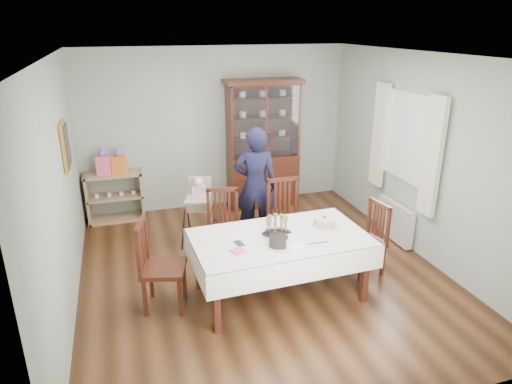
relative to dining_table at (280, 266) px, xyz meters
name	(u,v)px	position (x,y,z in m)	size (l,w,h in m)	color
floor	(261,271)	(-0.04, 0.57, -0.38)	(5.00, 5.00, 0.00)	#593319
room_shell	(249,134)	(-0.04, 1.10, 1.32)	(5.00, 5.00, 5.00)	#9EAA99
dining_table	(280,266)	(0.00, 0.00, 0.00)	(2.04, 1.22, 0.76)	#4A2312
china_cabinet	(263,142)	(0.71, 2.83, 0.74)	(1.30, 0.48, 2.18)	#4A2312
sideboard	(115,197)	(-1.79, 2.85, 0.02)	(0.90, 0.38, 0.80)	tan
picture_frame	(65,146)	(-2.26, 1.37, 1.27)	(0.04, 0.48, 0.58)	gold
window	(408,138)	(2.18, 0.87, 1.17)	(0.04, 1.02, 1.22)	white
curtain_left	(432,157)	(2.12, 0.25, 1.07)	(0.07, 0.30, 1.55)	silver
curtain_right	(380,135)	(2.12, 1.49, 1.07)	(0.07, 0.30, 1.55)	silver
radiator	(395,221)	(2.12, 0.87, -0.08)	(0.10, 0.80, 0.55)	white
chair_far_left	(224,241)	(-0.44, 0.98, -0.09)	(0.52, 0.52, 0.99)	#4A2312
chair_far_right	(286,233)	(0.44, 0.94, -0.07)	(0.48, 0.48, 1.05)	#4A2312
chair_end_left	(163,282)	(-1.33, 0.17, -0.07)	(0.57, 0.57, 1.04)	#4A2312
chair_end_right	(365,252)	(1.23, 0.18, -0.11)	(0.48, 0.48, 0.93)	#4A2312
woman	(256,186)	(0.17, 1.48, 0.47)	(0.62, 0.41, 1.70)	black
high_chair	(200,217)	(-0.63, 1.64, 0.01)	(0.56, 0.56, 1.00)	black
champagne_tray	(277,229)	(-0.02, 0.06, 0.44)	(0.35, 0.35, 0.21)	silver
birthday_cake	(324,222)	(0.59, 0.10, 0.43)	(0.30, 0.30, 0.20)	white
plate_stack_dark	(278,241)	(-0.09, -0.20, 0.43)	(0.21, 0.21, 0.10)	black
plate_stack_white	(294,242)	(0.07, -0.26, 0.42)	(0.23, 0.23, 0.10)	white
napkin_stack	(238,251)	(-0.55, -0.22, 0.38)	(0.13, 0.13, 0.02)	#F15884
cutlery	(236,244)	(-0.53, -0.04, 0.38)	(0.11, 0.15, 0.01)	silver
cake_knife	(318,243)	(0.35, -0.28, 0.38)	(0.25, 0.02, 0.01)	silver
gift_bag_pink	(103,163)	(-1.91, 2.83, 0.60)	(0.23, 0.15, 0.41)	#F15884
gift_bag_orange	(119,162)	(-1.67, 2.83, 0.59)	(0.25, 0.20, 0.40)	orange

